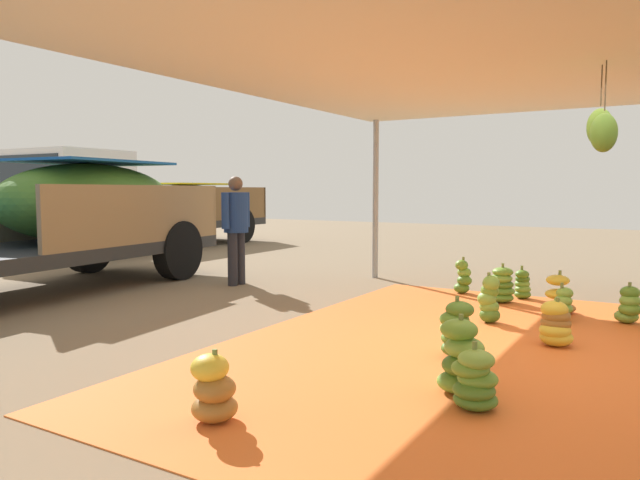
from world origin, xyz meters
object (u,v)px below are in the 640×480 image
Objects in this scene: banana_bunch_1 at (556,325)px; banana_bunch_11 at (502,286)px; banana_bunch_5 at (563,306)px; banana_bunch_10 at (629,306)px; banana_bunch_9 at (475,381)px; banana_bunch_2 at (522,285)px; cargo_truck_far at (142,203)px; banana_bunch_7 at (463,278)px; worker_0 at (236,222)px; banana_bunch_15 at (213,391)px; banana_bunch_13 at (461,359)px; cargo_truck_main at (19,210)px; banana_bunch_8 at (559,296)px; banana_bunch_4 at (489,300)px; banana_bunch_6 at (457,331)px.

banana_bunch_1 is 0.90× the size of banana_bunch_11.
banana_bunch_5 is 0.72m from banana_bunch_10.
banana_bunch_9 is 0.89× the size of banana_bunch_11.
banana_bunch_2 is (2.45, 0.84, -0.02)m from banana_bunch_1.
banana_bunch_9 is 12.62m from cargo_truck_far.
banana_bunch_1 is 1.01× the size of banana_bunch_10.
banana_bunch_7 reaches higher than banana_bunch_10.
banana_bunch_7 is at bearing -72.71° from worker_0.
banana_bunch_5 is 0.95× the size of banana_bunch_9.
banana_bunch_5 is 0.92× the size of banana_bunch_15.
worker_0 is at bearing -119.89° from cargo_truck_far.
banana_bunch_11 is at bearing 9.61° from banana_bunch_13.
banana_bunch_15 is (-4.64, 2.13, 0.01)m from banana_bunch_10.
banana_bunch_9 is 7.04m from cargo_truck_main.
banana_bunch_9 is 0.27× the size of worker_0.
banana_bunch_8 is at bearing 76.16° from banana_bunch_10.
banana_bunch_15 is at bearing -130.44° from cargo_truck_far.
banana_bunch_13 is (-2.47, -0.46, -0.00)m from banana_bunch_4.
banana_bunch_1 is at bearing -174.35° from banana_bunch_5.
banana_bunch_5 is at bearing -4.95° from banana_bunch_13.
banana_bunch_1 is 1.07m from banana_bunch_4.
banana_bunch_15 is at bearing 172.48° from banana_bunch_2.
banana_bunch_7 is (2.43, 1.68, 0.02)m from banana_bunch_1.
banana_bunch_4 reaches higher than banana_bunch_2.
banana_bunch_6 is at bearing -163.49° from banana_bunch_7.
cargo_truck_far reaches higher than banana_bunch_2.
banana_bunch_9 is 4.19m from banana_bunch_11.
banana_bunch_2 is 0.86× the size of banana_bunch_7.
cargo_truck_main is at bearing 107.98° from banana_bunch_10.
banana_bunch_1 is at bearing -26.44° from banana_bunch_15.
banana_bunch_7 reaches higher than banana_bunch_1.
banana_bunch_9 is (-4.53, -0.65, 0.01)m from banana_bunch_2.
banana_bunch_13 reaches higher than banana_bunch_8.
banana_bunch_11 is at bearing 26.65° from banana_bunch_1.
banana_bunch_9 is at bearing -146.97° from banana_bunch_13.
banana_bunch_8 reaches higher than banana_bunch_11.
banana_bunch_4 is 1.56m from banana_bunch_6.
banana_bunch_10 is 0.07× the size of cargo_truck_main.
worker_0 is (2.39, -2.00, -0.23)m from cargo_truck_main.
worker_0 is at bearing 104.35° from banana_bunch_2.
banana_bunch_8 is at bearing -86.76° from worker_0.
banana_bunch_5 is 2.01m from banana_bunch_7.
banana_bunch_10 is 0.27× the size of worker_0.
banana_bunch_13 is (-2.96, 0.26, 0.07)m from banana_bunch_5.
banana_bunch_4 is at bearing -99.32° from worker_0.
banana_bunch_5 is at bearing 113.22° from banana_bunch_10.
banana_bunch_11 is at bearing -6.18° from banana_bunch_15.
banana_bunch_15 is 0.07× the size of cargo_truck_far.
cargo_truck_main reaches higher than banana_bunch_11.
banana_bunch_8 is (2.52, -0.47, -0.02)m from banana_bunch_6.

